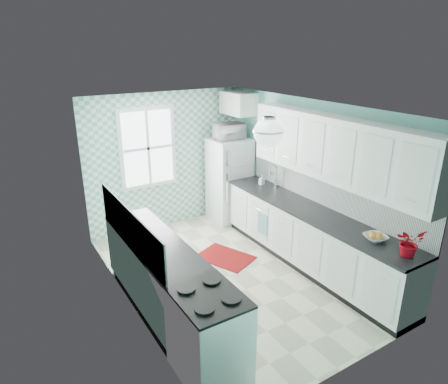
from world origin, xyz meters
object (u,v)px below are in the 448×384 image
ceiling_light (268,132)px  potted_plant (410,242)px  stove (209,334)px  sink (268,189)px  fridge (229,180)px  microwave (229,131)px  fruit_bowl (376,238)px

ceiling_light → potted_plant: (1.20, -1.19, -1.21)m
ceiling_light → stove: bearing=-150.3°
ceiling_light → sink: (1.20, 1.49, -1.39)m
ceiling_light → sink: bearing=51.1°
sink → fridge: bearing=92.7°
ceiling_light → microwave: (1.11, 2.58, -0.57)m
ceiling_light → fridge: size_ratio=0.22×
potted_plant → ceiling_light: bearing=135.3°
stove → microwave: (2.31, 3.26, 1.26)m
fruit_bowl → potted_plant: potted_plant is taller
fridge → microwave: microwave is taller
microwave → fridge: bearing=55.7°
sink → fruit_bowl: 2.23m
stove → sink: size_ratio=1.79×
fruit_bowl → potted_plant: 0.47m
stove → ceiling_light: bearing=33.4°
ceiling_light → fruit_bowl: 1.95m
ceiling_light → fridge: ceiling_light is taller
fridge → potted_plant: bearing=-87.8°
stove → sink: bearing=45.9°
sink → potted_plant: 2.69m
fruit_bowl → sink: bearing=89.9°
fridge → microwave: (0.00, 0.00, 0.95)m
sink → potted_plant: size_ratio=1.56×
sink → microwave: 1.36m
microwave → sink: bearing=96.5°
fruit_bowl → fridge: bearing=91.6°
ceiling_light → stove: 2.29m
stove → potted_plant: potted_plant is taller
microwave → stove: bearing=56.2°
stove → microwave: size_ratio=1.80×
fruit_bowl → microwave: size_ratio=0.53×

